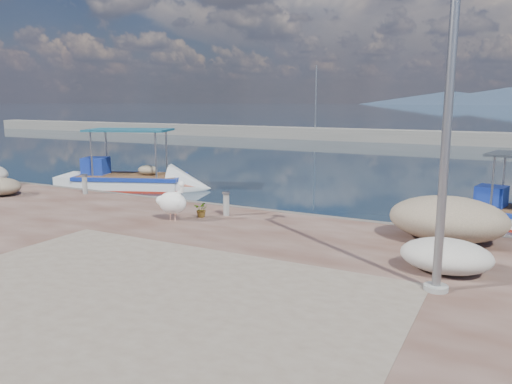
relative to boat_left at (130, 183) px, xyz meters
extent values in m
plane|color=#162635|center=(8.76, -8.16, -0.25)|extent=(1400.00, 1400.00, 0.00)
cube|color=gray|center=(9.76, -11.16, 0.26)|extent=(9.00, 7.00, 0.01)
cube|color=gray|center=(8.76, 31.84, 0.35)|extent=(120.00, 2.20, 1.20)
cylinder|color=gray|center=(-3.24, 31.84, 3.75)|extent=(0.16, 0.16, 7.00)
cone|color=#28384C|center=(-61.24, 641.84, 7.75)|extent=(220.00, 220.00, 16.00)
cube|color=white|center=(0.06, 0.03, -0.16)|extent=(6.92, 4.42, 1.08)
cube|color=navy|center=(0.06, 0.03, 0.32)|extent=(5.23, 3.81, 0.16)
cube|color=maroon|center=(0.06, 0.03, -0.22)|extent=(5.22, 3.79, 0.14)
cube|color=navy|center=(-1.47, -0.58, 0.77)|extent=(1.33, 1.33, 0.79)
cube|color=navy|center=(0.06, 0.03, 2.42)|extent=(4.12, 3.24, 0.09)
cube|color=navy|center=(14.88, 0.56, 0.63)|extent=(1.03, 1.03, 0.68)
cylinder|color=tan|center=(6.66, -5.74, 0.40)|extent=(0.04, 0.04, 0.30)
cylinder|color=tan|center=(6.81, -5.71, 0.40)|extent=(0.04, 0.04, 0.30)
ellipsoid|color=white|center=(6.73, -5.73, 0.79)|extent=(0.99, 0.72, 0.64)
cylinder|color=white|center=(7.01, -5.67, 1.11)|extent=(0.23, 0.16, 0.55)
sphere|color=white|center=(7.05, -5.66, 1.34)|extent=(0.18, 0.18, 0.18)
cone|color=#CC694F|center=(7.26, -5.62, 1.30)|extent=(0.45, 0.18, 0.13)
cylinder|color=gray|center=(14.37, -7.90, 3.75)|extent=(0.16, 0.16, 7.00)
cylinder|color=gray|center=(14.37, -7.90, 0.30)|extent=(0.44, 0.44, 0.10)
cylinder|color=gray|center=(7.78, -4.43, 0.60)|extent=(0.18, 0.18, 0.70)
cylinder|color=gray|center=(7.78, -4.43, 0.96)|extent=(0.24, 0.24, 0.06)
cylinder|color=gray|center=(1.21, -3.81, 0.61)|extent=(0.18, 0.18, 0.72)
cylinder|color=gray|center=(1.21, -3.81, 0.97)|extent=(0.25, 0.25, 0.06)
imported|color=#33722D|center=(7.25, -4.97, 0.49)|extent=(0.48, 0.44, 0.48)
ellipsoid|color=beige|center=(14.39, -6.75, 0.59)|extent=(1.83, 1.37, 0.68)
ellipsoid|color=tan|center=(14.11, -4.28, 0.81)|extent=(2.86, 2.04, 1.12)
ellipsoid|color=tan|center=(-1.39, -5.44, 0.57)|extent=(1.65, 1.28, 0.64)
camera|label=1|loc=(15.48, -17.18, 3.70)|focal=35.00mm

